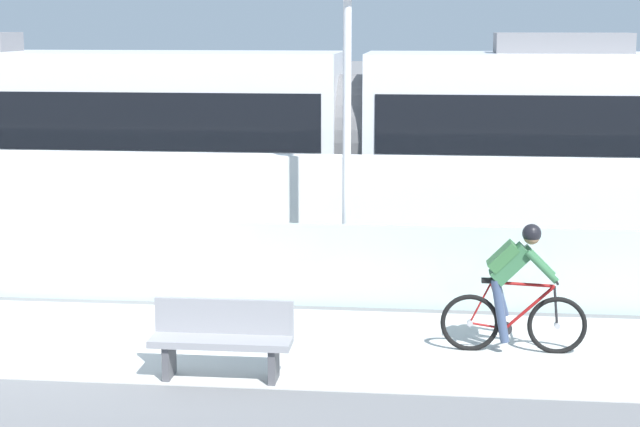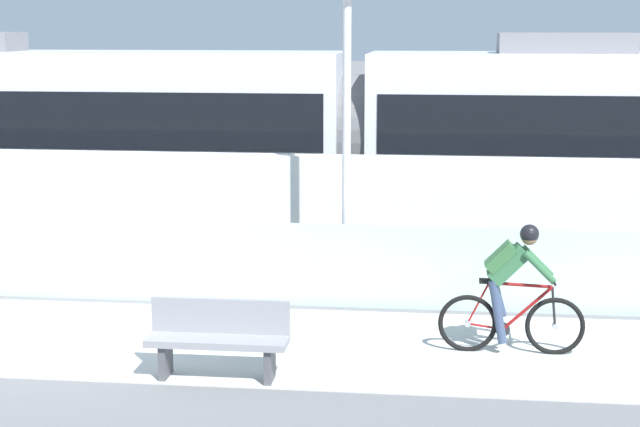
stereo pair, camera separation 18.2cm
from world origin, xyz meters
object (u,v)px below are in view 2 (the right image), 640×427
at_px(tram, 355,136).
at_px(cyclist_on_bike, 512,290).
at_px(lamp_post_antenna, 347,73).
at_px(bench, 218,337).

distance_m(tram, cyclist_on_bike, 7.37).
distance_m(tram, lamp_post_antenna, 4.91).
height_order(tram, bench, tram).
relative_size(tram, cyclist_on_bike, 12.75).
relative_size(cyclist_on_bike, lamp_post_antenna, 0.34).
height_order(cyclist_on_bike, bench, cyclist_on_bike).
height_order(cyclist_on_bike, lamp_post_antenna, lamp_post_antenna).
distance_m(cyclist_on_bike, lamp_post_antenna, 3.97).
relative_size(cyclist_on_bike, bench, 1.11).
height_order(tram, lamp_post_antenna, lamp_post_antenna).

